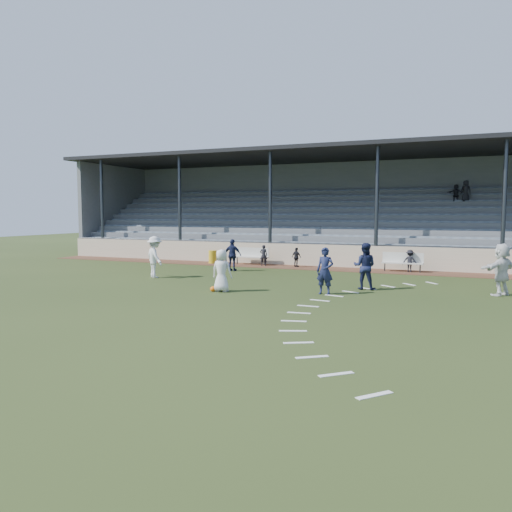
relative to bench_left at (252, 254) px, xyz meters
The scene contains 18 objects.
ground 11.53m from the bench_left, 70.69° to the right, with size 90.00×90.00×0.00m, color #2A3817.
cinder_track 3.87m from the bench_left, ahead, with size 34.00×2.00×0.02m, color #502F20.
retaining_wall 3.87m from the bench_left, 10.24° to the left, with size 34.00×0.18×1.20m, color beige.
bench_left is the anchor object (origin of this frame).
bench_right 8.31m from the bench_left, ahead, with size 2.00×0.46×0.95m.
trash_bin 2.39m from the bench_left, behind, with size 0.46×0.46×0.74m, color gold.
football 9.79m from the bench_left, 75.13° to the right, with size 0.20×0.20×0.20m, color orange.
player_white_lead 9.73m from the bench_left, 73.19° to the right, with size 0.78×0.51×1.59m, color silver.
player_navy_lead 10.65m from the bench_left, 52.12° to the right, with size 0.62×0.41×1.71m, color #161C3D.
player_navy_mid 10.14m from the bench_left, 41.13° to the right, with size 0.87×0.68×1.80m, color #161C3D.
player_white_wing 7.14m from the bench_left, 104.71° to the right, with size 1.22×0.70×1.89m, color silver.
player_navy_wing 3.17m from the bench_left, 84.43° to the right, with size 0.95×0.39×1.62m, color #161C3D.
player_white_back 13.85m from the bench_left, 26.46° to the right, with size 1.73×0.55×1.87m, color silver.
sub_left_near 0.97m from the bench_left, 24.02° to the right, with size 0.42×0.28×1.16m, color black.
sub_left_far 2.76m from the bench_left, ahead, with size 0.61×0.26×1.05m, color black.
sub_right 8.66m from the bench_left, ahead, with size 0.71×0.41×1.10m, color black.
grandstand 6.80m from the bench_left, 54.78° to the left, with size 34.60×9.00×6.61m.
penalty_arc 13.46m from the bench_left, 53.88° to the right, with size 3.89×14.63×0.01m.
Camera 1 is at (7.41, -14.99, 2.96)m, focal length 35.00 mm.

